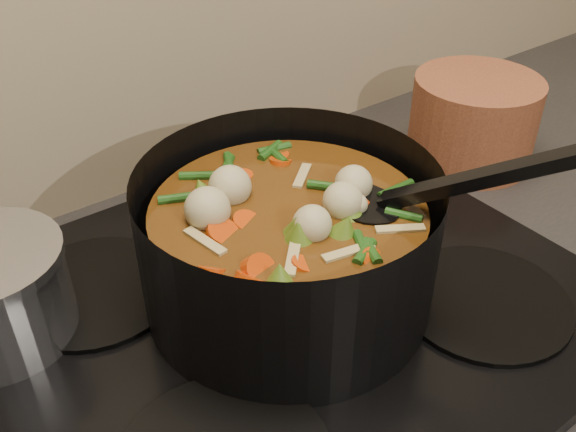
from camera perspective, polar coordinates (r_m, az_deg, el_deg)
stovetop at (r=0.69m, az=-0.06°, el=-7.78°), size 0.62×0.54×0.03m
stockpot at (r=0.64m, az=0.06°, el=-2.50°), size 0.37×0.39×0.22m
terracotta_crock at (r=0.97m, az=16.12°, el=8.16°), size 0.21×0.21×0.13m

